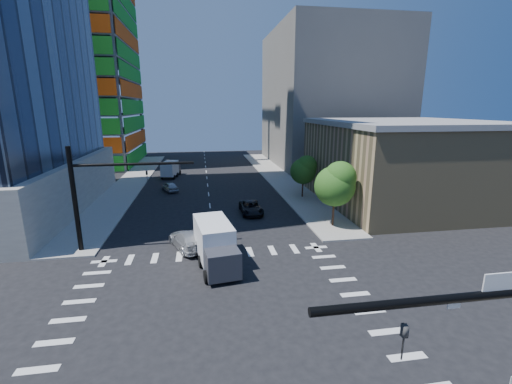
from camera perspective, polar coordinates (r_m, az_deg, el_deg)
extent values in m
plane|color=black|center=(22.01, -5.73, -19.83)|extent=(160.00, 160.00, 0.00)
cube|color=silver|center=(22.01, -5.73, -19.82)|extent=(20.00, 20.00, 0.01)
cube|color=gray|center=(61.02, 3.67, 2.47)|extent=(5.00, 60.00, 0.15)
cube|color=gray|center=(60.67, -20.04, 1.57)|extent=(5.00, 60.00, 0.15)
cube|color=#1B9824|center=(82.42, -20.37, 21.73)|extent=(0.12, 24.00, 49.00)
cube|color=#D84C0C|center=(73.77, -32.70, 21.49)|extent=(24.00, 0.12, 49.00)
cube|color=tan|center=(48.41, 23.32, 4.26)|extent=(20.00, 22.00, 10.00)
cube|color=gray|center=(47.91, 23.93, 10.51)|extent=(20.50, 22.50, 0.60)
cube|color=slate|center=(78.42, 12.06, 14.98)|extent=(24.00, 30.00, 28.00)
cylinder|color=black|center=(11.05, 35.20, -13.78)|extent=(10.00, 0.24, 0.24)
imported|color=black|center=(10.15, 23.25, -21.96)|extent=(0.16, 0.20, 1.00)
cube|color=white|center=(10.90, 35.46, -12.13)|extent=(0.90, 0.04, 0.50)
cylinder|color=black|center=(32.52, -27.97, -1.15)|extent=(0.40, 0.40, 9.00)
cylinder|color=black|center=(30.67, -19.71, 4.40)|extent=(10.00, 0.24, 0.24)
imported|color=black|center=(30.69, -17.71, 2.47)|extent=(0.16, 0.20, 1.00)
cylinder|color=#382316|center=(36.61, 12.72, -3.75)|extent=(0.20, 0.20, 2.27)
sphere|color=#265516|center=(35.81, 12.98, 0.96)|extent=(4.16, 4.16, 4.16)
sphere|color=#377125|center=(35.49, 13.85, 2.40)|extent=(3.25, 3.25, 3.25)
cylinder|color=#382316|center=(47.66, 7.75, 0.37)|extent=(0.20, 0.20, 1.92)
sphere|color=#265516|center=(47.12, 7.85, 3.46)|extent=(3.52, 3.52, 3.52)
sphere|color=#377125|center=(46.81, 8.46, 4.39)|extent=(2.75, 2.75, 2.75)
imported|color=black|center=(40.30, -0.85, -2.62)|extent=(2.47, 5.17, 1.42)
imported|color=silver|center=(31.22, -11.39, -7.81)|extent=(3.96, 5.81, 1.56)
imported|color=#ABACB3|center=(52.48, -14.16, 0.86)|extent=(3.06, 4.42, 1.40)
cube|color=white|center=(27.04, -6.68, -8.35)|extent=(3.25, 5.55, 2.73)
cube|color=#42434A|center=(27.30, -6.64, -9.67)|extent=(2.66, 2.22, 1.99)
cube|color=silver|center=(63.24, -13.97, 3.99)|extent=(2.91, 4.79, 2.33)
cube|color=#42434A|center=(63.34, -13.94, 3.47)|extent=(2.31, 1.95, 1.70)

